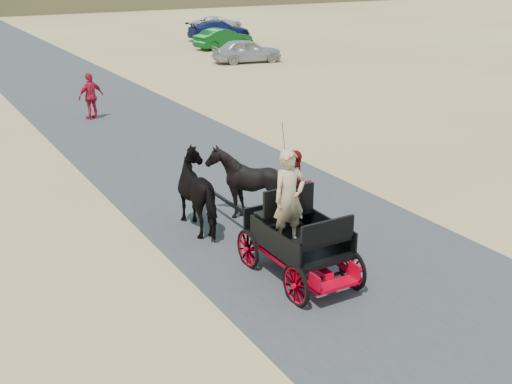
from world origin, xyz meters
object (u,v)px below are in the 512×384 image
carriage (298,259)px  pedestrian (91,96)px  horse_right (246,184)px  car_b (223,39)px  car_a (247,51)px  horse_left (203,192)px  car_d (218,24)px  car_c (219,30)px

carriage → pedestrian: pedestrian is taller
horse_right → pedestrian: 11.27m
carriage → car_b: bearing=65.2°
pedestrian → car_a: size_ratio=0.44×
horse_left → car_a: (12.41, 20.11, -0.18)m
horse_left → car_a: size_ratio=0.51×
pedestrian → car_a: 14.57m
pedestrian → car_d: (17.37, 23.96, -0.27)m
carriage → pedestrian: 14.28m
car_d → pedestrian: bearing=133.1°
car_a → car_d: (5.80, 15.12, -0.07)m
car_a → car_c: size_ratio=0.84×
carriage → horse_left: 3.09m
horse_right → pedestrian: size_ratio=0.98×
pedestrian → car_c: pedestrian is taller
horse_right → pedestrian: bearing=-88.6°
carriage → car_b: (13.35, 28.88, 0.29)m
carriage → car_b: car_b is taller
pedestrian → car_b: size_ratio=0.44×
carriage → pedestrian: (0.28, 14.26, 0.50)m
car_c → horse_right: bearing=153.9°
carriage → horse_left: size_ratio=1.20×
car_d → car_a: bearing=148.1°
horse_left → car_d: size_ratio=0.47×
car_c → car_a: bearing=161.4°
horse_left → car_c: horse_left is taller
car_b → car_c: (1.82, 4.14, 0.03)m
pedestrian → car_d: 29.60m
carriage → horse_left: (-0.55, 3.00, 0.49)m
horse_left → car_c: 33.89m
horse_right → car_a: 23.08m
pedestrian → horse_right: bearing=75.5°
car_c → car_d: (2.49, 5.20, -0.08)m
car_a → car_b: bearing=-5.2°
carriage → car_d: size_ratio=0.56×
car_a → car_b: car_a is taller
horse_left → car_d: horse_left is taller
car_d → carriage: bearing=144.3°
horse_left → carriage: bearing=100.4°
car_a → horse_left: bearing=157.5°
car_b → car_d: (4.31, 9.35, -0.05)m
horse_left → car_b: bearing=-118.2°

